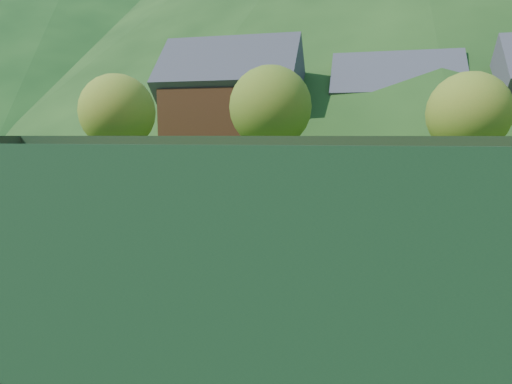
% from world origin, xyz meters
% --- Properties ---
extents(ground, '(400.00, 400.00, 0.00)m').
position_xyz_m(ground, '(0.00, 0.00, 0.00)').
color(ground, '#2A5119').
rests_on(ground, ground).
extents(clay_court, '(40.00, 24.00, 0.02)m').
position_xyz_m(clay_court, '(0.00, 0.00, 0.01)').
color(clay_court, '#C2421F').
rests_on(clay_court, ground).
extents(mountain_far_left, '(260.00, 260.00, 100.00)m').
position_xyz_m(mountain_far_left, '(-90.00, 150.00, 50.00)').
color(mountain_far_left, '#133612').
rests_on(mountain_far_left, ground).
extents(coach, '(0.66, 0.49, 1.65)m').
position_xyz_m(coach, '(-3.43, -1.84, 0.85)').
color(coach, '#1B5AAF').
rests_on(coach, clay_court).
extents(student_a, '(0.84, 0.73, 1.45)m').
position_xyz_m(student_a, '(0.80, 3.07, 0.75)').
color(student_a, orange).
rests_on(student_a, clay_court).
extents(student_b, '(0.85, 0.41, 1.40)m').
position_xyz_m(student_b, '(3.44, 2.23, 0.72)').
color(student_b, orange).
rests_on(student_b, clay_court).
extents(student_c, '(0.76, 0.56, 1.42)m').
position_xyz_m(student_c, '(6.14, 2.87, 0.73)').
color(student_c, orange).
rests_on(student_c, clay_court).
extents(student_d, '(1.04, 0.64, 1.54)m').
position_xyz_m(student_d, '(6.05, 3.26, 0.79)').
color(student_d, '#EA5514').
rests_on(student_d, clay_court).
extents(tennis_ball_1, '(0.07, 0.07, 0.07)m').
position_xyz_m(tennis_ball_1, '(5.73, -4.42, 0.05)').
color(tennis_ball_1, '#DAF028').
rests_on(tennis_ball_1, clay_court).
extents(tennis_ball_2, '(0.07, 0.07, 0.07)m').
position_xyz_m(tennis_ball_2, '(3.78, -5.01, 0.05)').
color(tennis_ball_2, '#DAF028').
rests_on(tennis_ball_2, clay_court).
extents(tennis_ball_3, '(0.07, 0.07, 0.07)m').
position_xyz_m(tennis_ball_3, '(2.13, -2.49, 0.05)').
color(tennis_ball_3, '#DAF028').
rests_on(tennis_ball_3, clay_court).
extents(tennis_ball_4, '(0.07, 0.07, 0.07)m').
position_xyz_m(tennis_ball_4, '(-1.12, -6.65, 0.05)').
color(tennis_ball_4, '#DAF028').
rests_on(tennis_ball_4, clay_court).
extents(tennis_ball_7, '(0.07, 0.07, 0.07)m').
position_xyz_m(tennis_ball_7, '(-3.73, -4.33, 0.05)').
color(tennis_ball_7, '#DAF028').
rests_on(tennis_ball_7, clay_court).
extents(tennis_ball_9, '(0.07, 0.07, 0.07)m').
position_xyz_m(tennis_ball_9, '(-7.05, -2.30, 0.05)').
color(tennis_ball_9, '#DAF028').
rests_on(tennis_ball_9, clay_court).
extents(tennis_ball_11, '(0.07, 0.07, 0.07)m').
position_xyz_m(tennis_ball_11, '(2.49, -7.38, 0.05)').
color(tennis_ball_11, '#DAF028').
rests_on(tennis_ball_11, clay_court).
extents(tennis_ball_13, '(0.07, 0.07, 0.07)m').
position_xyz_m(tennis_ball_13, '(4.08, -1.38, 0.05)').
color(tennis_ball_13, '#DAF028').
rests_on(tennis_ball_13, clay_court).
extents(tennis_ball_14, '(0.07, 0.07, 0.07)m').
position_xyz_m(tennis_ball_14, '(3.26, -1.89, 0.05)').
color(tennis_ball_14, '#DAF028').
rests_on(tennis_ball_14, clay_court).
extents(tennis_ball_16, '(0.07, 0.07, 0.07)m').
position_xyz_m(tennis_ball_16, '(-4.90, -1.19, 0.05)').
color(tennis_ball_16, '#DAF028').
rests_on(tennis_ball_16, clay_court).
extents(tennis_ball_18, '(0.07, 0.07, 0.07)m').
position_xyz_m(tennis_ball_18, '(0.27, -5.59, 0.05)').
color(tennis_ball_18, '#DAF028').
rests_on(tennis_ball_18, clay_court).
extents(court_lines, '(23.83, 11.03, 0.00)m').
position_xyz_m(court_lines, '(0.00, 0.00, 0.02)').
color(court_lines, white).
rests_on(court_lines, clay_court).
extents(tennis_net, '(0.10, 12.07, 1.10)m').
position_xyz_m(tennis_net, '(0.00, 0.00, 0.52)').
color(tennis_net, black).
rests_on(tennis_net, clay_court).
extents(perimeter_fence, '(40.40, 24.24, 3.00)m').
position_xyz_m(perimeter_fence, '(0.00, 0.00, 1.27)').
color(perimeter_fence, black).
rests_on(perimeter_fence, clay_court).
extents(ball_hopper, '(0.57, 0.57, 1.00)m').
position_xyz_m(ball_hopper, '(-6.49, -3.64, 0.77)').
color(ball_hopper, black).
rests_on(ball_hopper, clay_court).
extents(chalet_left, '(13.80, 9.93, 12.92)m').
position_xyz_m(chalet_left, '(-10.00, 30.00, 5.65)').
color(chalet_left, beige).
rests_on(chalet_left, ground).
extents(chalet_mid, '(12.65, 8.82, 11.45)m').
position_xyz_m(chalet_mid, '(6.00, 34.00, 4.99)').
color(chalet_mid, beige).
rests_on(chalet_mid, ground).
extents(tree_a, '(6.00, 6.00, 7.88)m').
position_xyz_m(tree_a, '(-16.00, 18.00, 4.87)').
color(tree_a, '#3D2518').
rests_on(tree_a, ground).
extents(tree_b, '(6.40, 6.40, 8.40)m').
position_xyz_m(tree_b, '(-4.00, 20.00, 5.19)').
color(tree_b, '#3C2718').
rests_on(tree_b, ground).
extents(tree_c, '(5.60, 5.60, 7.35)m').
position_xyz_m(tree_c, '(10.00, 19.00, 4.54)').
color(tree_c, '#41281A').
rests_on(tree_c, ground).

